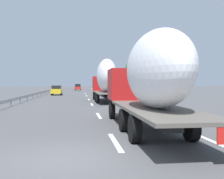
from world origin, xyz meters
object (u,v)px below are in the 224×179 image
object	(u,v)px
car_yellow_coupe	(57,90)
car_red_compact	(78,87)
car_black_suv	(77,87)
truck_lead	(106,79)
truck_trailing	(148,78)
road_sign	(114,83)

from	to	relation	value
car_yellow_coupe	car_red_compact	size ratio (longest dim) A/B	1.00
car_black_suv	car_red_compact	size ratio (longest dim) A/B	1.06
truck_lead	truck_trailing	xyz separation A→B (m)	(-19.35, -0.00, -0.27)
car_yellow_coupe	car_red_compact	distance (m)	33.66
car_red_compact	car_yellow_coupe	bearing A→B (deg)	173.48
truck_trailing	car_red_compact	world-z (taller)	truck_trailing
truck_trailing	car_yellow_coupe	distance (m)	39.17
truck_lead	car_yellow_coupe	bearing A→B (deg)	20.65
car_black_suv	road_sign	xyz separation A→B (m)	(-52.46, -6.77, 1.39)
car_red_compact	road_sign	xyz separation A→B (m)	(-36.90, -6.48, 1.36)
truck_trailing	car_red_compact	xyz separation A→B (m)	(71.91, 3.38, -1.49)
truck_trailing	car_yellow_coupe	world-z (taller)	truck_trailing
truck_trailing	road_sign	size ratio (longest dim) A/B	3.66
car_black_suv	road_sign	distance (m)	52.92
truck_lead	truck_trailing	bearing A→B (deg)	-180.00
car_black_suv	road_sign	world-z (taller)	road_sign
car_yellow_coupe	road_sign	size ratio (longest dim) A/B	1.23
truck_trailing	road_sign	world-z (taller)	truck_trailing
truck_trailing	car_black_suv	xyz separation A→B (m)	(87.48, 3.67, -1.52)
car_yellow_coupe	road_sign	distance (m)	10.96
car_yellow_coupe	road_sign	xyz separation A→B (m)	(-3.46, -10.31, 1.42)
road_sign	car_black_suv	bearing A→B (deg)	7.35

